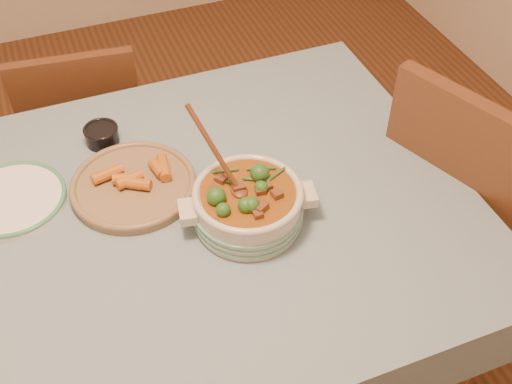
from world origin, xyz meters
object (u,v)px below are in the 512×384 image
(condiment_bowl, at_px, (102,134))
(chair_far, at_px, (87,130))
(stew_casserole, at_px, (248,203))
(chair_right, at_px, (470,207))
(dining_table, at_px, (128,256))
(fried_plate, at_px, (133,184))
(white_plate, at_px, (12,199))

(condiment_bowl, distance_m, chair_far, 0.54)
(stew_casserole, relative_size, chair_right, 0.33)
(dining_table, relative_size, fried_plate, 4.63)
(chair_right, bearing_deg, condiment_bowl, 44.44)
(chair_right, bearing_deg, chair_far, 26.42)
(fried_plate, relative_size, chair_far, 0.44)
(fried_plate, height_order, chair_right, chair_right)
(condiment_bowl, bearing_deg, fried_plate, -80.79)
(dining_table, height_order, white_plate, white_plate)
(dining_table, distance_m, chair_right, 0.96)
(stew_casserole, height_order, chair_right, stew_casserole)
(dining_table, xyz_separation_m, chair_far, (0.01, 0.77, -0.20))
(condiment_bowl, bearing_deg, stew_casserole, -57.75)
(stew_casserole, distance_m, chair_right, 0.72)
(chair_right, bearing_deg, fried_plate, 55.46)
(stew_casserole, bearing_deg, condiment_bowl, 122.25)
(white_plate, xyz_separation_m, condiment_bowl, (0.25, 0.14, 0.02))
(chair_right, bearing_deg, dining_table, 63.49)
(stew_casserole, relative_size, fried_plate, 0.89)
(chair_far, bearing_deg, condiment_bowl, 98.50)
(fried_plate, distance_m, chair_far, 0.72)
(dining_table, height_order, chair_far, chair_far)
(stew_casserole, height_order, condiment_bowl, stew_casserole)
(stew_casserole, height_order, fried_plate, stew_casserole)
(stew_casserole, xyz_separation_m, white_plate, (-0.51, 0.26, -0.05))
(dining_table, distance_m, condiment_bowl, 0.35)
(dining_table, distance_m, white_plate, 0.31)
(white_plate, relative_size, fried_plate, 0.77)
(fried_plate, bearing_deg, stew_casserole, -41.90)
(fried_plate, relative_size, chair_right, 0.37)
(condiment_bowl, xyz_separation_m, chair_far, (-0.01, 0.44, -0.32))
(stew_casserole, height_order, white_plate, stew_casserole)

